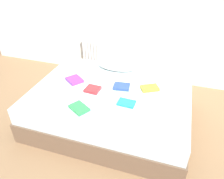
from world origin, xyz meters
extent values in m
plane|color=#93704C|center=(0.00, 0.00, 0.00)|extent=(8.00, 8.00, 0.00)
cube|color=brown|center=(0.00, 0.00, 0.14)|extent=(2.00, 1.50, 0.28)
cube|color=silver|center=(0.00, 0.00, 0.39)|extent=(1.96, 1.46, 0.22)
cylinder|color=white|center=(-0.92, 1.20, 0.39)|extent=(0.04, 0.04, 0.50)
cylinder|color=white|center=(-0.86, 1.20, 0.39)|extent=(0.04, 0.04, 0.50)
cylinder|color=white|center=(-0.81, 1.20, 0.39)|extent=(0.04, 0.04, 0.50)
cylinder|color=white|center=(-0.75, 1.20, 0.39)|extent=(0.04, 0.04, 0.50)
cylinder|color=white|center=(-0.70, 1.20, 0.39)|extent=(0.04, 0.04, 0.50)
cylinder|color=white|center=(-0.64, 1.20, 0.39)|extent=(0.04, 0.04, 0.50)
cube|color=white|center=(-0.78, 1.20, 0.62)|extent=(0.32, 0.04, 0.04)
cube|color=white|center=(-0.78, 1.20, 0.16)|extent=(0.32, 0.04, 0.04)
ellipsoid|color=white|center=(-0.09, 0.57, 0.56)|extent=(0.56, 0.26, 0.11)
cube|color=red|center=(-0.22, -0.07, 0.52)|extent=(0.19, 0.18, 0.03)
cube|color=green|center=(-0.22, -0.47, 0.51)|extent=(0.27, 0.24, 0.03)
cube|color=#2847B7|center=(0.11, 0.11, 0.51)|extent=(0.22, 0.19, 0.03)
cube|color=yellow|center=(0.47, 0.17, 0.52)|extent=(0.26, 0.23, 0.04)
cube|color=purple|center=(-0.54, 0.07, 0.52)|extent=(0.28, 0.27, 0.04)
cube|color=teal|center=(0.26, -0.21, 0.51)|extent=(0.21, 0.15, 0.02)
camera|label=1|loc=(0.71, -2.14, 2.01)|focal=34.27mm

